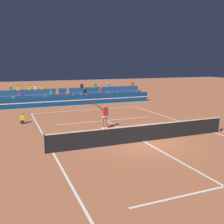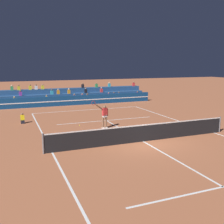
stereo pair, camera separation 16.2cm
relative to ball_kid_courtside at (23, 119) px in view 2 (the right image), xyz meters
name	(u,v)px [view 2 (the right image)]	position (x,y,z in m)	size (l,w,h in m)	color
ground_plane	(143,141)	(6.56, -7.91, -0.33)	(120.00, 120.00, 0.00)	#AD603D
court_lines	(143,141)	(6.56, -7.91, -0.33)	(11.10, 23.90, 0.01)	white
tennis_net	(143,133)	(6.56, -7.91, 0.21)	(12.00, 0.10, 1.10)	slate
sponsor_banner_wall	(79,100)	(6.56, 7.60, 0.22)	(18.00, 0.26, 1.10)	navy
bleacher_stand	(73,97)	(6.55, 10.14, 0.32)	(18.35, 2.85, 2.28)	navy
ball_kid_courtside	(23,119)	(0.00, 0.00, 0.00)	(0.30, 0.36, 0.84)	black
tennis_player	(104,115)	(5.46, -3.95, 0.64)	(1.41, 0.41, 2.18)	brown
tennis_ball	(80,125)	(4.00, -2.47, -0.30)	(0.07, 0.07, 0.07)	#C6DB33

